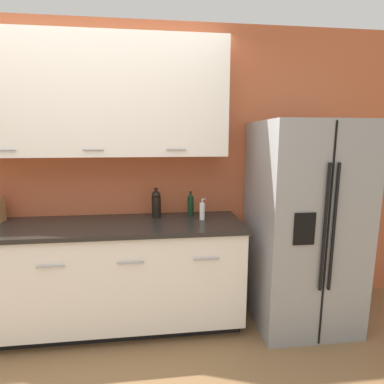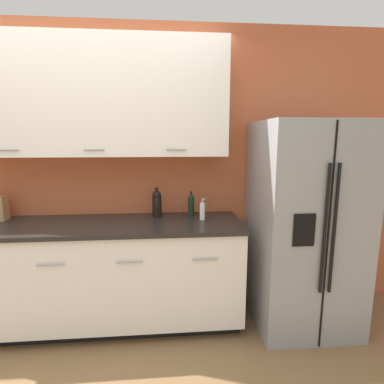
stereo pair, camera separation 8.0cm
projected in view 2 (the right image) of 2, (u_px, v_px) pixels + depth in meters
The scene contains 6 objects.
wall_back at pixel (96, 149), 2.64m from camera, with size 10.00×0.39×2.60m.
counter_unit at pixel (101, 274), 2.56m from camera, with size 2.38×0.64×0.92m.
refrigerator at pixel (303, 226), 2.55m from camera, with size 0.82×0.80×1.75m.
wine_bottle at pixel (157, 203), 2.66m from camera, with size 0.08×0.08×0.26m.
soap_dispenser at pixel (202, 211), 2.57m from camera, with size 0.05×0.05×0.19m.
oil_bottle at pixel (191, 205), 2.70m from camera, with size 0.06×0.06×0.22m.
Camera 2 is at (0.64, -1.71, 1.61)m, focal length 28.00 mm.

